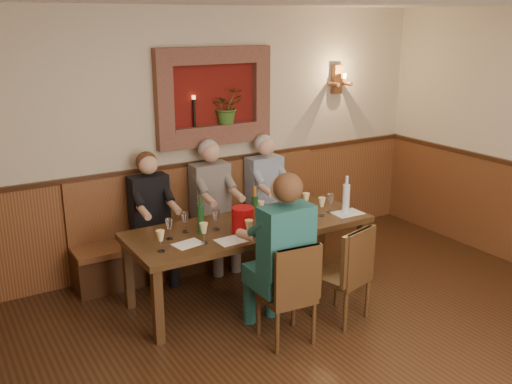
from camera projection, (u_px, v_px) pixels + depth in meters
room_shell at (394, 143)px, 3.68m from camera, size 6.04×6.04×2.82m
wainscoting at (382, 322)px, 4.06m from camera, size 6.02×6.02×1.15m
wall_niche at (218, 100)px, 6.24m from camera, size 1.36×0.30×1.06m
wall_sconce at (338, 80)px, 7.01m from camera, size 0.25×0.20×0.35m
dining_table at (250, 232)px, 5.55m from camera, size 2.40×0.90×0.75m
bench at (208, 235)px, 6.42m from camera, size 3.00×0.45×1.11m
chair_near_left at (287, 312)px, 4.85m from camera, size 0.44×0.44×0.92m
chair_near_right at (343, 292)px, 5.21m from camera, size 0.50×0.50×0.91m
person_bench_left at (153, 229)px, 5.94m from camera, size 0.40×0.49×1.37m
person_bench_mid at (214, 215)px, 6.28m from camera, size 0.42×0.51×1.42m
person_bench_right at (268, 206)px, 6.63m from camera, size 0.41×0.50×1.40m
person_chair_front at (279, 269)px, 4.85m from camera, size 0.45×0.55×1.49m
spittoon_bucket at (243, 220)px, 5.29m from camera, size 0.26×0.26×0.24m
wine_bottle_green_a at (255, 209)px, 5.51m from camera, size 0.08×0.08×0.37m
wine_bottle_green_b at (201, 218)px, 5.26m from camera, size 0.08×0.08×0.36m
water_bottle at (346, 198)px, 5.82m from camera, size 0.09×0.09×0.39m
tasting_sheet_a at (188, 244)px, 5.04m from camera, size 0.28×0.22×0.00m
tasting_sheet_b at (255, 229)px, 5.40m from camera, size 0.29×0.21×0.00m
tasting_sheet_c at (347, 213)px, 5.85m from camera, size 0.31×0.23×0.00m
tasting_sheet_d at (233, 240)px, 5.13m from camera, size 0.30×0.22×0.00m
wine_glass_0 at (161, 241)px, 4.86m from camera, size 0.08×0.08×0.19m
wine_glass_1 at (169, 229)px, 5.13m from camera, size 0.08×0.08×0.19m
wine_glass_2 at (204, 233)px, 5.03m from camera, size 0.08×0.08×0.19m
wine_glass_3 at (216, 220)px, 5.37m from camera, size 0.08×0.08×0.19m
wine_glass_4 at (251, 221)px, 5.33m from camera, size 0.08×0.08×0.19m
wine_glass_5 at (261, 210)px, 5.64m from camera, size 0.08×0.08×0.19m
wine_glass_6 at (301, 211)px, 5.63m from camera, size 0.08×0.08×0.19m
wine_glass_7 at (306, 202)px, 5.90m from camera, size 0.08×0.08×0.19m
wine_glass_8 at (330, 203)px, 5.86m from camera, size 0.08×0.08×0.19m
wine_glass_9 at (249, 230)px, 5.11m from camera, size 0.08×0.08×0.19m
wine_glass_10 at (322, 207)px, 5.75m from camera, size 0.08×0.08×0.19m
wine_glass_11 at (185, 222)px, 5.30m from camera, size 0.08×0.08×0.19m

